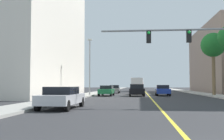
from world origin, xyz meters
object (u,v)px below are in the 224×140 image
at_px(car_gray, 115,89).
at_px(delivery_truck, 137,84).
at_px(car_green, 107,90).
at_px(car_yellow, 138,90).
at_px(car_blue, 163,90).
at_px(palm_far, 213,46).
at_px(street_lamp, 90,64).
at_px(car_silver, 62,97).
at_px(traffic_signal_mast, 215,43).
at_px(car_black, 137,90).

distance_m(car_gray, delivery_truck, 12.18).
height_order(car_green, car_yellow, car_yellow).
bearing_deg(car_yellow, car_blue, -56.77).
bearing_deg(delivery_truck, palm_far, -64.48).
height_order(street_lamp, car_gray, street_lamp).
bearing_deg(street_lamp, palm_far, 4.62).
xyz_separation_m(street_lamp, car_gray, (2.16, 12.49, -3.52)).
distance_m(palm_far, car_silver, 25.60).
bearing_deg(traffic_signal_mast, car_green, 118.51).
bearing_deg(delivery_truck, street_lamp, -102.51).
bearing_deg(car_blue, car_black, -151.93).
distance_m(traffic_signal_mast, car_gray, 30.98).
xyz_separation_m(car_silver, delivery_truck, (4.38, 43.05, 0.85)).
bearing_deg(car_black, car_blue, 25.81).
xyz_separation_m(traffic_signal_mast, car_green, (-9.27, 17.07, -3.52)).
bearing_deg(street_lamp, car_blue, 8.70).
height_order(palm_far, car_yellow, palm_far).
distance_m(car_yellow, car_black, 6.65).
height_order(street_lamp, car_green, street_lamp).
distance_m(traffic_signal_mast, car_silver, 10.61).
distance_m(car_green, car_blue, 7.43).
height_order(traffic_signal_mast, car_blue, traffic_signal_mast).
bearing_deg(car_gray, car_green, 88.72).
xyz_separation_m(car_green, car_gray, (-0.04, 12.27, -0.01)).
height_order(car_silver, car_black, car_black).
distance_m(car_gray, car_blue, 13.27).
bearing_deg(car_green, traffic_signal_mast, 118.72).
distance_m(street_lamp, palm_far, 16.30).
height_order(traffic_signal_mast, delivery_truck, traffic_signal_mast).
distance_m(street_lamp, delivery_truck, 24.89).
xyz_separation_m(car_black, delivery_truck, (-0.04, 24.28, 0.79)).
relative_size(street_lamp, delivery_truck, 0.87).
bearing_deg(car_blue, car_green, -169.72).
relative_size(car_black, delivery_truck, 0.52).
xyz_separation_m(car_yellow, delivery_truck, (-0.13, 17.63, 0.84)).
height_order(traffic_signal_mast, car_gray, traffic_signal_mast).
relative_size(street_lamp, car_blue, 1.76).
bearing_deg(palm_far, street_lamp, -175.38).
bearing_deg(car_blue, car_yellow, 124.78).
bearing_deg(car_silver, car_black, -102.04).
height_order(street_lamp, car_blue, street_lamp).
bearing_deg(delivery_truck, car_blue, -79.58).
distance_m(car_yellow, car_silver, 25.82).
bearing_deg(traffic_signal_mast, car_yellow, 102.76).
relative_size(traffic_signal_mast, delivery_truck, 1.37).
bearing_deg(car_green, car_gray, -89.60).
xyz_separation_m(car_gray, car_blue, (7.37, -11.03, 0.02)).
relative_size(traffic_signal_mast, car_yellow, 3.01).
xyz_separation_m(palm_far, car_silver, (-14.37, -20.37, -5.83)).
bearing_deg(car_black, traffic_signal_mast, -73.66).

